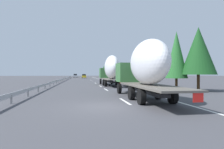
# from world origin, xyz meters

# --- Properties ---
(ground_plane) EXTENTS (260.00, 260.00, 0.00)m
(ground_plane) POSITION_xyz_m (40.00, 0.00, 0.00)
(ground_plane) COLOR #424247
(lane_stripe_0) EXTENTS (3.20, 0.20, 0.01)m
(lane_stripe_0) POSITION_xyz_m (2.00, -1.80, 0.00)
(lane_stripe_0) COLOR white
(lane_stripe_0) RESTS_ON ground_plane
(lane_stripe_1) EXTENTS (3.20, 0.20, 0.01)m
(lane_stripe_1) POSITION_xyz_m (12.24, -1.80, 0.00)
(lane_stripe_1) COLOR white
(lane_stripe_1) RESTS_ON ground_plane
(lane_stripe_2) EXTENTS (3.20, 0.20, 0.01)m
(lane_stripe_2) POSITION_xyz_m (18.76, -1.80, 0.00)
(lane_stripe_2) COLOR white
(lane_stripe_2) RESTS_ON ground_plane
(lane_stripe_3) EXTENTS (3.20, 0.20, 0.01)m
(lane_stripe_3) POSITION_xyz_m (28.82, -1.80, 0.00)
(lane_stripe_3) COLOR white
(lane_stripe_3) RESTS_ON ground_plane
(lane_stripe_4) EXTENTS (3.20, 0.20, 0.01)m
(lane_stripe_4) POSITION_xyz_m (40.93, -1.80, 0.00)
(lane_stripe_4) COLOR white
(lane_stripe_4) RESTS_ON ground_plane
(lane_stripe_5) EXTENTS (3.20, 0.20, 0.01)m
(lane_stripe_5) POSITION_xyz_m (46.77, -1.80, 0.00)
(lane_stripe_5) COLOR white
(lane_stripe_5) RESTS_ON ground_plane
(edge_line_right) EXTENTS (110.00, 0.20, 0.01)m
(edge_line_right) POSITION_xyz_m (45.00, -5.50, 0.00)
(edge_line_right) COLOR white
(edge_line_right) RESTS_ON ground_plane
(truck_lead) EXTENTS (13.56, 2.55, 4.96)m
(truck_lead) POSITION_xyz_m (19.68, -3.60, 2.73)
(truck_lead) COLOR #387038
(truck_lead) RESTS_ON ground_plane
(truck_trailing) EXTENTS (12.85, 2.55, 4.57)m
(truck_trailing) POSITION_xyz_m (3.11, -3.60, 2.53)
(truck_trailing) COLOR #387038
(truck_trailing) RESTS_ON ground_plane
(car_silver_hatch) EXTENTS (4.44, 1.86, 1.89)m
(car_silver_hatch) POSITION_xyz_m (87.21, 3.90, 0.95)
(car_silver_hatch) COLOR #ADB2B7
(car_silver_hatch) RESTS_ON ground_plane
(car_yellow_coupe) EXTENTS (4.55, 1.85, 1.82)m
(car_yellow_coupe) POSITION_xyz_m (72.66, -0.23, 0.92)
(car_yellow_coupe) COLOR gold
(car_yellow_coupe) RESTS_ON ground_plane
(road_sign) EXTENTS (0.10, 0.90, 3.38)m
(road_sign) POSITION_xyz_m (44.67, -6.70, 2.33)
(road_sign) COLOR gray
(road_sign) RESTS_ON ground_plane
(tree_0) EXTENTS (3.96, 3.96, 6.59)m
(tree_0) POSITION_xyz_m (29.61, -10.71, 4.25)
(tree_0) COLOR #472D19
(tree_0) RESTS_ON ground_plane
(tree_1) EXTENTS (3.25, 3.25, 7.23)m
(tree_1) POSITION_xyz_m (59.70, -12.08, 4.32)
(tree_1) COLOR #472D19
(tree_1) RESTS_ON ground_plane
(tree_2) EXTENTS (3.99, 3.99, 7.48)m
(tree_2) POSITION_xyz_m (8.49, -12.17, 4.69)
(tree_2) COLOR #472D19
(tree_2) RESTS_ON ground_plane
(tree_3) EXTENTS (2.64, 2.64, 7.19)m
(tree_3) POSITION_xyz_m (9.79, -10.12, 4.32)
(tree_3) COLOR #472D19
(tree_3) RESTS_ON ground_plane
(tree_4) EXTENTS (3.61, 3.61, 6.15)m
(tree_4) POSITION_xyz_m (81.81, -10.35, 3.71)
(tree_4) COLOR #472D19
(tree_4) RESTS_ON ground_plane
(guardrail_median) EXTENTS (94.00, 0.10, 0.76)m
(guardrail_median) POSITION_xyz_m (43.00, 6.00, 0.58)
(guardrail_median) COLOR #9EA0A5
(guardrail_median) RESTS_ON ground_plane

